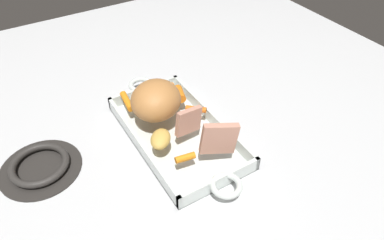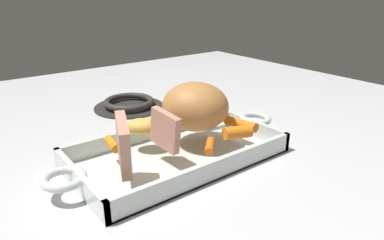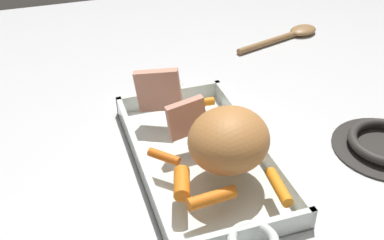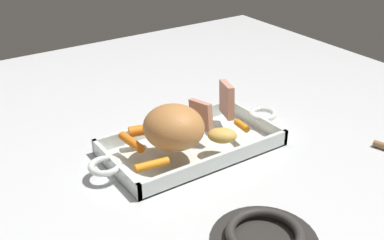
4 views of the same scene
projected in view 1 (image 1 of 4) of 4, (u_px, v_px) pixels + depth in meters
name	position (u px, v px, depth m)	size (l,w,h in m)	color
ground_plane	(177.00, 136.00, 0.85)	(1.60, 1.60, 0.00)	silver
roasting_dish	(177.00, 133.00, 0.84)	(0.47, 0.20, 0.04)	silver
pork_roast	(156.00, 100.00, 0.83)	(0.12, 0.12, 0.09)	#B7773E
roast_slice_thick	(219.00, 139.00, 0.74)	(0.01, 0.08, 0.08)	tan
roast_slice_thin	(189.00, 121.00, 0.79)	(0.01, 0.06, 0.06)	tan
baby_carrot_short	(127.00, 101.00, 0.88)	(0.02, 0.02, 0.07)	orange
baby_carrot_southwest	(185.00, 158.00, 0.74)	(0.02, 0.02, 0.04)	orange
baby_carrot_center_left	(162.00, 91.00, 0.91)	(0.02, 0.02, 0.07)	orange
baby_carrot_long	(196.00, 109.00, 0.86)	(0.01, 0.01, 0.05)	orange
baby_carrot_southeast	(180.00, 94.00, 0.90)	(0.02, 0.02, 0.05)	orange
potato_corner	(161.00, 139.00, 0.77)	(0.06, 0.04, 0.03)	gold
stove_burner_rear	(40.00, 166.00, 0.77)	(0.18, 0.18, 0.02)	#282623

